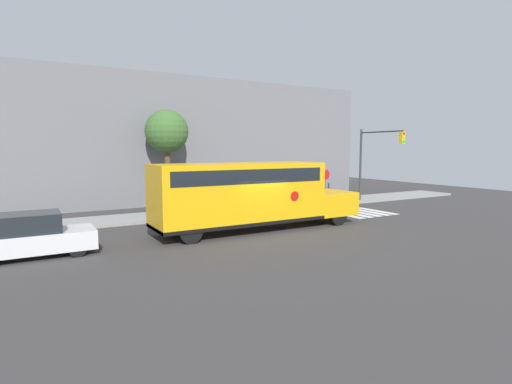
# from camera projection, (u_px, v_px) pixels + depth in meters

# --- Properties ---
(ground_plane) EXTENTS (60.00, 60.00, 0.00)m
(ground_plane) POSITION_uv_depth(u_px,v_px,m) (259.00, 233.00, 18.61)
(ground_plane) COLOR #3A3838
(sidewalk_strip) EXTENTS (44.00, 3.00, 0.15)m
(sidewalk_strip) POSITION_uv_depth(u_px,v_px,m) (204.00, 213.00, 24.18)
(sidewalk_strip) COLOR gray
(sidewalk_strip) RESTS_ON ground
(building_backdrop) EXTENTS (32.00, 4.00, 9.00)m
(building_backdrop) POSITION_uv_depth(u_px,v_px,m) (169.00, 141.00, 29.28)
(building_backdrop) COLOR slate
(building_backdrop) RESTS_ON ground
(crosswalk_stripes) EXTENTS (3.30, 3.20, 0.01)m
(crosswalk_stripes) POSITION_uv_depth(u_px,v_px,m) (361.00, 213.00, 24.58)
(crosswalk_stripes) COLOR white
(crosswalk_stripes) RESTS_ON ground
(school_bus) EXTENTS (10.54, 2.57, 3.25)m
(school_bus) POSITION_uv_depth(u_px,v_px,m) (249.00, 193.00, 18.99)
(school_bus) COLOR #EAA80F
(school_bus) RESTS_ON ground
(parked_car) EXTENTS (4.13, 1.78, 1.62)m
(parked_car) POSITION_uv_depth(u_px,v_px,m) (31.00, 236.00, 14.40)
(parked_car) COLOR silver
(parked_car) RESTS_ON ground
(stop_sign) EXTENTS (0.72, 0.10, 2.49)m
(stop_sign) POSITION_uv_depth(u_px,v_px,m) (325.00, 181.00, 27.81)
(stop_sign) COLOR #38383A
(stop_sign) RESTS_ON ground
(traffic_light) EXTENTS (0.28, 3.87, 5.34)m
(traffic_light) POSITION_uv_depth(u_px,v_px,m) (374.00, 154.00, 28.03)
(traffic_light) COLOR #38383A
(traffic_light) RESTS_ON ground
(tree_near_sidewalk) EXTENTS (2.77, 2.77, 6.43)m
(tree_near_sidewalk) POSITION_uv_depth(u_px,v_px,m) (167.00, 133.00, 25.69)
(tree_near_sidewalk) COLOR brown
(tree_near_sidewalk) RESTS_ON ground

